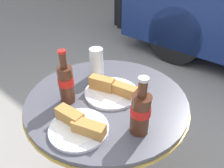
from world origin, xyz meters
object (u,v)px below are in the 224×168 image
Objects in this scene: bistro_table at (107,126)px; drinking_glass at (97,64)px; cola_bottle_left at (66,83)px; lunch_plate_near at (112,90)px; lunch_plate_far at (79,126)px; cola_bottle_right at (141,112)px.

bistro_table is 5.31× the size of drinking_glass.
cola_bottle_left is 0.20m from lunch_plate_near.
lunch_plate_far is (0.05, -0.21, 0.19)m from bistro_table.
cola_bottle_right is at bearing -24.80° from drinking_glass.
bistro_table is 0.29m from lunch_plate_far.
lunch_plate_far reaches higher than bistro_table.
cola_bottle_right reaches higher than lunch_plate_near.
lunch_plate_near is 0.25m from lunch_plate_far.
cola_bottle_left reaches higher than lunch_plate_far.
cola_bottle_right is at bearing -18.13° from bistro_table.
lunch_plate_far is (0.05, -0.24, -0.00)m from lunch_plate_near.
lunch_plate_far is at bearing -55.67° from drinking_glass.
cola_bottle_right is at bearing 9.16° from cola_bottle_left.
cola_bottle_left is 1.04× the size of cola_bottle_right.
cola_bottle_left reaches higher than lunch_plate_near.
cola_bottle_right is at bearing 39.85° from lunch_plate_far.
cola_bottle_left is at bearing -130.59° from bistro_table.
bistro_table is 0.35m from cola_bottle_right.
drinking_glass is (-0.16, 0.10, 0.24)m from bistro_table.
lunch_plate_far is at bearing -75.31° from bistro_table.
bistro_table is 3.21× the size of lunch_plate_near.
bistro_table is 3.32× the size of cola_bottle_left.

